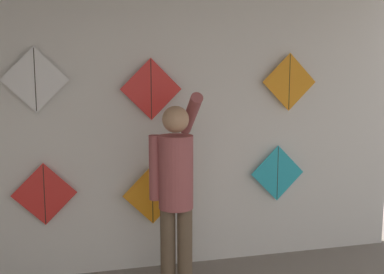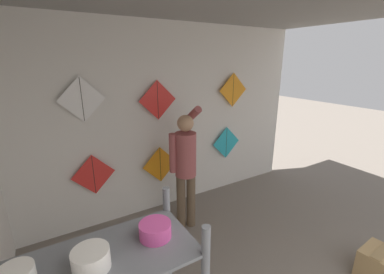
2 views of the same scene
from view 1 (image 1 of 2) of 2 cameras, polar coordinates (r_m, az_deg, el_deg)
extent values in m
cube|color=silver|center=(4.06, -4.14, 1.79)|extent=(4.96, 0.06, 2.80)
cylinder|color=brown|center=(3.65, -3.22, -15.27)|extent=(0.12, 0.12, 0.79)
cylinder|color=brown|center=(3.64, -0.96, -15.37)|extent=(0.12, 0.12, 0.79)
cylinder|color=#9E4C4C|center=(3.43, -2.15, -4.69)|extent=(0.28, 0.28, 0.59)
sphere|color=tan|center=(3.36, -2.19, 2.36)|extent=(0.21, 0.21, 0.21)
cylinder|color=#9E4C4C|center=(3.45, -4.95, -4.09)|extent=(0.10, 0.10, 0.52)
cylinder|color=#9E4C4C|center=(3.55, -0.17, 3.03)|extent=(0.10, 0.49, 0.38)
cube|color=red|center=(4.05, -19.08, -7.22)|extent=(0.57, 0.01, 0.57)
cylinder|color=black|center=(4.04, -19.08, -7.22)|extent=(0.01, 0.01, 0.54)
cube|color=orange|center=(4.08, -5.28, -7.65)|extent=(0.57, 0.01, 0.57)
cylinder|color=black|center=(4.08, -5.28, -7.66)|extent=(0.01, 0.01, 0.54)
cube|color=#28B2C6|center=(4.40, 11.33, -4.75)|extent=(0.57, 0.01, 0.57)
cylinder|color=black|center=(4.40, 11.34, -4.75)|extent=(0.01, 0.01, 0.54)
cube|color=white|center=(3.92, -20.20, 7.18)|extent=(0.57, 0.01, 0.57)
cylinder|color=black|center=(3.92, -20.20, 7.18)|extent=(0.01, 0.01, 0.54)
cube|color=red|center=(3.93, -5.48, 6.36)|extent=(0.57, 0.01, 0.57)
cylinder|color=black|center=(3.93, -5.47, 6.36)|extent=(0.01, 0.01, 0.54)
cube|color=orange|center=(4.34, 12.85, 7.16)|extent=(0.57, 0.01, 0.57)
cylinder|color=black|center=(4.34, 12.86, 7.16)|extent=(0.01, 0.01, 0.54)
camera|label=2|loc=(1.14, -76.21, 25.82)|focal=24.00mm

